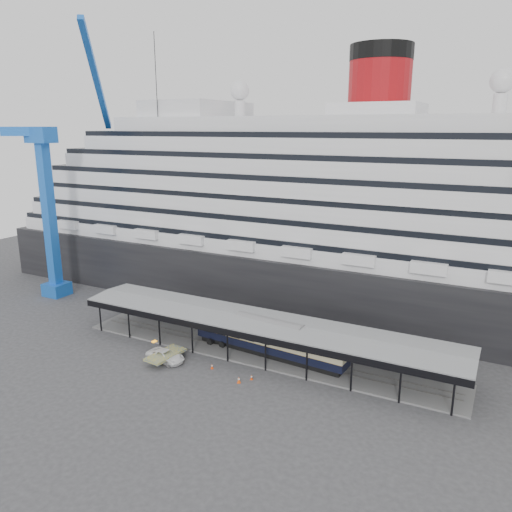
# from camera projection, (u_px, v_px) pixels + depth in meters

# --- Properties ---
(ground) EXTENTS (200.00, 200.00, 0.00)m
(ground) POSITION_uv_depth(u_px,v_px,m) (243.00, 368.00, 66.28)
(ground) COLOR #363639
(ground) RESTS_ON ground
(cruise_ship) EXTENTS (130.00, 30.00, 43.90)m
(cruise_ship) POSITION_uv_depth(u_px,v_px,m) (329.00, 201.00, 89.18)
(cruise_ship) COLOR black
(cruise_ship) RESTS_ON ground
(platform_canopy) EXTENTS (56.00, 9.18, 5.30)m
(platform_canopy) POSITION_uv_depth(u_px,v_px,m) (260.00, 338.00, 69.99)
(platform_canopy) COLOR slate
(platform_canopy) RESTS_ON ground
(crane_blue) EXTENTS (22.63, 19.19, 47.60)m
(crane_blue) POSITION_uv_depth(u_px,v_px,m) (53.00, 191.00, 90.47)
(crane_blue) COLOR blue
(crane_blue) RESTS_ON ground
(port_truck) EXTENTS (5.89, 3.21, 1.57)m
(port_truck) POSITION_uv_depth(u_px,v_px,m) (166.00, 356.00, 68.19)
(port_truck) COLOR white
(port_truck) RESTS_ON ground
(pullman_carriage) EXTENTS (23.14, 4.79, 22.56)m
(pullman_carriage) POSITION_uv_depth(u_px,v_px,m) (269.00, 338.00, 69.26)
(pullman_carriage) COLOR black
(pullman_carriage) RESTS_ON ground
(traffic_cone_left) EXTENTS (0.56, 0.56, 0.85)m
(traffic_cone_left) POSITION_uv_depth(u_px,v_px,m) (239.00, 380.00, 62.48)
(traffic_cone_left) COLOR #F1500D
(traffic_cone_left) RESTS_ON ground
(traffic_cone_mid) EXTENTS (0.47, 0.47, 0.71)m
(traffic_cone_mid) POSITION_uv_depth(u_px,v_px,m) (212.00, 366.00, 66.15)
(traffic_cone_mid) COLOR #EC450D
(traffic_cone_mid) RESTS_ON ground
(traffic_cone_right) EXTENTS (0.36, 0.36, 0.66)m
(traffic_cone_right) POSITION_uv_depth(u_px,v_px,m) (252.00, 377.00, 63.29)
(traffic_cone_right) COLOR #EE480D
(traffic_cone_right) RESTS_ON ground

